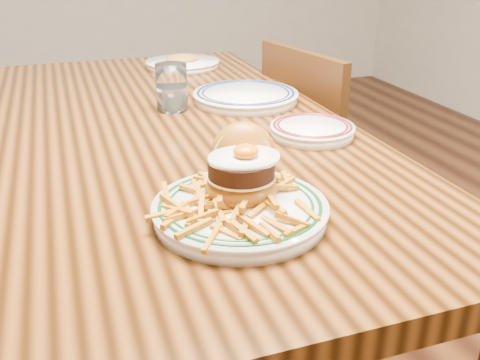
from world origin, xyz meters
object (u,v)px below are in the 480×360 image
object	(u,v)px
chair_right	(325,170)
side_plate	(312,129)
table	(166,158)
main_plate	(241,194)

from	to	relation	value
chair_right	side_plate	bearing A→B (deg)	46.79
table	side_plate	xyz separation A→B (m)	(0.29, -0.19, 0.10)
table	main_plate	xyz separation A→B (m)	(0.02, -0.49, 0.12)
main_plate	side_plate	distance (m)	0.40
main_plate	chair_right	bearing A→B (deg)	74.98
chair_right	main_plate	xyz separation A→B (m)	(-0.54, -0.72, 0.33)
table	side_plate	world-z (taller)	side_plate
table	chair_right	xyz separation A→B (m)	(0.57, 0.23, -0.20)
table	side_plate	size ratio (longest dim) A/B	8.53
table	chair_right	world-z (taller)	chair_right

